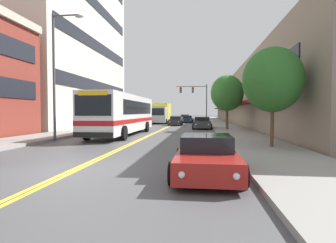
# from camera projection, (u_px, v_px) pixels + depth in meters

# --- Properties ---
(ground_plane) EXTENTS (240.00, 240.00, 0.00)m
(ground_plane) POSITION_uv_depth(u_px,v_px,m) (176.00, 123.00, 45.48)
(ground_plane) COLOR #4C4C4F
(sidewalk_left) EXTENTS (3.58, 106.00, 0.17)m
(sidewalk_left) POSITION_uv_depth(u_px,v_px,m) (135.00, 122.00, 46.36)
(sidewalk_left) COLOR gray
(sidewalk_left) RESTS_ON ground_plane
(sidewalk_right) EXTENTS (3.58, 106.00, 0.17)m
(sidewalk_right) POSITION_uv_depth(u_px,v_px,m) (219.00, 123.00, 44.60)
(sidewalk_right) COLOR gray
(sidewalk_right) RESTS_ON ground_plane
(centre_line) EXTENTS (0.34, 106.00, 0.01)m
(centre_line) POSITION_uv_depth(u_px,v_px,m) (176.00, 123.00, 45.48)
(centre_line) COLOR yellow
(centre_line) RESTS_ON ground_plane
(office_tower_left) EXTENTS (12.08, 23.72, 31.57)m
(office_tower_left) POSITION_uv_depth(u_px,v_px,m) (55.00, 9.00, 35.25)
(office_tower_left) COLOR beige
(office_tower_left) RESTS_ON ground_plane
(storefront_row_right) EXTENTS (9.10, 68.00, 7.88)m
(storefront_row_right) POSITION_uv_depth(u_px,v_px,m) (255.00, 100.00, 43.73)
(storefront_row_right) COLOR gray
(storefront_row_right) RESTS_ON ground_plane
(city_bus) EXTENTS (2.90, 12.58, 3.24)m
(city_bus) POSITION_uv_depth(u_px,v_px,m) (124.00, 113.00, 21.99)
(city_bus) COLOR silver
(city_bus) RESTS_ON ground_plane
(car_silver_parked_left_near) EXTENTS (2.09, 4.25, 1.37)m
(car_silver_parked_left_near) POSITION_uv_depth(u_px,v_px,m) (139.00, 121.00, 36.21)
(car_silver_parked_left_near) COLOR #B7B7BC
(car_silver_parked_left_near) RESTS_ON ground_plane
(car_slate_blue_parked_left_far) EXTENTS (1.99, 4.70, 1.20)m
(car_slate_blue_parked_left_far) POSITION_uv_depth(u_px,v_px,m) (148.00, 120.00, 42.33)
(car_slate_blue_parked_left_far) COLOR #475675
(car_slate_blue_parked_left_far) RESTS_ON ground_plane
(car_red_parked_right_foreground) EXTENTS (2.00, 4.26, 1.20)m
(car_red_parked_right_foreground) POSITION_uv_depth(u_px,v_px,m) (206.00, 156.00, 7.96)
(car_red_parked_right_foreground) COLOR maroon
(car_red_parked_right_foreground) RESTS_ON ground_plane
(car_dark_grey_parked_right_mid) EXTENTS (2.16, 4.44, 1.36)m
(car_dark_grey_parked_right_mid) POSITION_uv_depth(u_px,v_px,m) (202.00, 123.00, 29.87)
(car_dark_grey_parked_right_mid) COLOR #38383D
(car_dark_grey_parked_right_mid) RESTS_ON ground_plane
(car_charcoal_moving_lead) EXTENTS (1.97, 4.32, 1.30)m
(car_charcoal_moving_lead) POSITION_uv_depth(u_px,v_px,m) (176.00, 121.00, 37.63)
(car_charcoal_moving_lead) COLOR #232328
(car_charcoal_moving_lead) RESTS_ON ground_plane
(car_navy_moving_second) EXTENTS (2.08, 4.79, 1.27)m
(car_navy_moving_second) POSITION_uv_depth(u_px,v_px,m) (188.00, 119.00, 47.15)
(car_navy_moving_second) COLOR #19234C
(car_navy_moving_second) RESTS_ON ground_plane
(car_beige_moving_third) EXTENTS (2.21, 4.27, 1.39)m
(car_beige_moving_third) POSITION_uv_depth(u_px,v_px,m) (185.00, 118.00, 56.16)
(car_beige_moving_third) COLOR #BCAD89
(car_beige_moving_third) RESTS_ON ground_plane
(box_truck) EXTENTS (2.75, 7.70, 3.42)m
(box_truck) POSITION_uv_depth(u_px,v_px,m) (161.00, 113.00, 44.21)
(box_truck) COLOR #B7B7BC
(box_truck) RESTS_ON ground_plane
(traffic_signal_mast) EXTENTS (5.23, 0.38, 6.60)m
(traffic_signal_mast) POSITION_uv_depth(u_px,v_px,m) (196.00, 96.00, 44.23)
(traffic_signal_mast) COLOR #47474C
(traffic_signal_mast) RESTS_ON ground_plane
(street_lamp_left_near) EXTENTS (2.13, 0.28, 8.22)m
(street_lamp_left_near) POSITION_uv_depth(u_px,v_px,m) (58.00, 66.00, 16.85)
(street_lamp_left_near) COLOR #47474C
(street_lamp_left_near) RESTS_ON ground_plane
(street_tree_right_near) EXTENTS (2.93, 2.93, 4.96)m
(street_tree_right_near) POSITION_uv_depth(u_px,v_px,m) (273.00, 80.00, 13.02)
(street_tree_right_near) COLOR brown
(street_tree_right_near) RESTS_ON sidewalk_right
(street_tree_right_mid) EXTENTS (3.31, 3.31, 5.50)m
(street_tree_right_mid) POSITION_uv_depth(u_px,v_px,m) (227.00, 93.00, 26.56)
(street_tree_right_mid) COLOR brown
(street_tree_right_mid) RESTS_ON sidewalk_right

